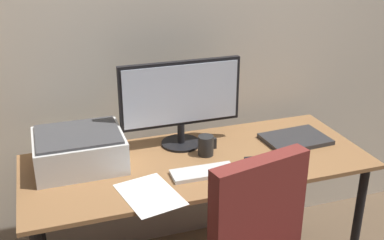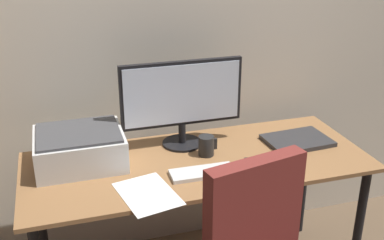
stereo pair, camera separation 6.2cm
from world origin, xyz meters
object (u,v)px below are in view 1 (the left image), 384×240
at_px(monitor, 181,98).
at_px(printer, 79,149).
at_px(keyboard, 203,172).
at_px(mouse, 253,164).
at_px(laptop, 295,139).
at_px(desk, 198,176).
at_px(coffee_mug, 206,146).

relative_size(monitor, printer, 1.51).
distance_m(keyboard, mouse, 0.24).
distance_m(keyboard, printer, 0.58).
bearing_deg(printer, keyboard, -27.48).
bearing_deg(printer, monitor, 6.51).
distance_m(mouse, printer, 0.80).
relative_size(mouse, laptop, 0.30).
xyz_separation_m(desk, mouse, (0.21, -0.15, 0.10)).
xyz_separation_m(desk, coffee_mug, (0.06, 0.04, 0.14)).
height_order(desk, printer, printer).
height_order(mouse, coffee_mug, coffee_mug).
bearing_deg(keyboard, desk, 82.79).
bearing_deg(mouse, printer, 168.90).
bearing_deg(monitor, laptop, -14.77).
height_order(desk, monitor, monitor).
relative_size(desk, printer, 4.06).
xyz_separation_m(keyboard, coffee_mug, (0.08, 0.18, 0.04)).
bearing_deg(monitor, coffee_mug, -61.66).
height_order(desk, mouse, mouse).
bearing_deg(mouse, keyboard, -173.73).
relative_size(monitor, keyboard, 2.08).
bearing_deg(laptop, monitor, 161.81).
height_order(desk, coffee_mug, coffee_mug).
bearing_deg(desk, laptop, 3.86).
height_order(desk, keyboard, keyboard).
height_order(mouse, laptop, mouse).
distance_m(keyboard, laptop, 0.59).
xyz_separation_m(monitor, printer, (-0.51, -0.06, -0.17)).
relative_size(laptop, printer, 0.80).
relative_size(desk, monitor, 2.69).
bearing_deg(desk, printer, 166.35).
relative_size(monitor, laptop, 1.89).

